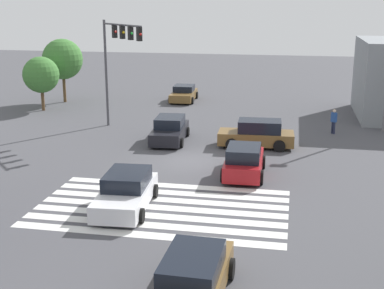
{
  "coord_description": "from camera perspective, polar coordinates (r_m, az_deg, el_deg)",
  "views": [
    {
      "loc": [
        5.42,
        -28.11,
        8.8
      ],
      "look_at": [
        0.0,
        0.0,
        0.99
      ],
      "focal_mm": 50.0,
      "sensor_mm": 36.0,
      "label": 1
    }
  ],
  "objects": [
    {
      "name": "car_0",
      "position": [
        16.49,
        0.16,
        -13.95
      ],
      "size": [
        2.14,
        4.55,
        1.55
      ],
      "rotation": [
        0.0,
        0.0,
        1.55
      ],
      "color": "brown",
      "rests_on": "ground_plane"
    },
    {
      "name": "pedestrian",
      "position": [
        37.17,
        14.88,
        2.52
      ],
      "size": [
        0.41,
        0.41,
        1.67
      ],
      "rotation": [
        0.0,
        0.0,
        -2.36
      ],
      "color": "#232842",
      "rests_on": "ground_plane"
    },
    {
      "name": "car_5",
      "position": [
        34.11,
        -2.39,
        1.56
      ],
      "size": [
        2.35,
        4.69,
        1.57
      ],
      "rotation": [
        0.0,
        0.0,
        -1.51
      ],
      "color": "black",
      "rests_on": "ground_plane"
    },
    {
      "name": "car_1",
      "position": [
        47.84,
        -0.88,
        5.44
      ],
      "size": [
        2.3,
        4.5,
        1.37
      ],
      "rotation": [
        0.0,
        0.0,
        -1.53
      ],
      "color": "brown",
      "rests_on": "ground_plane"
    },
    {
      "name": "tree_corner_b",
      "position": [
        48.16,
        -13.65,
        8.83
      ],
      "size": [
        3.49,
        3.49,
        5.51
      ],
      "color": "brown",
      "rests_on": "ground_plane"
    },
    {
      "name": "traffic_signal_mast",
      "position": [
        36.49,
        -7.98,
        10.03
      ],
      "size": [
        3.85,
        3.85,
        7.43
      ],
      "rotation": [
        0.0,
        0.0,
        -0.79
      ],
      "color": "#47474C",
      "rests_on": "ground_plane"
    },
    {
      "name": "car_3",
      "position": [
        32.91,
        6.95,
        1.08
      ],
      "size": [
        4.65,
        2.23,
        1.69
      ],
      "rotation": [
        0.0,
        0.0,
        3.18
      ],
      "color": "brown",
      "rests_on": "ground_plane"
    },
    {
      "name": "crosswalk_markings",
      "position": [
        23.51,
        -3.25,
        -6.73
      ],
      "size": [
        10.92,
        6.3,
        0.01
      ],
      "rotation": [
        0.0,
        0.0,
        1.57
      ],
      "color": "silver",
      "rests_on": "ground_plane"
    },
    {
      "name": "tree_corner_c",
      "position": [
        44.95,
        -15.81,
        7.16
      ],
      "size": [
        2.91,
        2.91,
        4.37
      ],
      "color": "brown",
      "rests_on": "ground_plane"
    },
    {
      "name": "ground_plane",
      "position": [
        29.95,
        0.0,
        -1.82
      ],
      "size": [
        120.19,
        120.19,
        0.0
      ],
      "primitive_type": "plane",
      "color": "#47474C"
    },
    {
      "name": "car_6",
      "position": [
        27.49,
        5.56,
        -1.8
      ],
      "size": [
        2.16,
        4.27,
        1.62
      ],
      "rotation": [
        0.0,
        0.0,
        1.59
      ],
      "color": "maroon",
      "rests_on": "ground_plane"
    },
    {
      "name": "car_4",
      "position": [
        23.43,
        -7.04,
        -5.03
      ],
      "size": [
        2.43,
        4.82,
        1.55
      ],
      "rotation": [
        0.0,
        0.0,
        -1.51
      ],
      "color": "silver",
      "rests_on": "ground_plane"
    }
  ]
}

